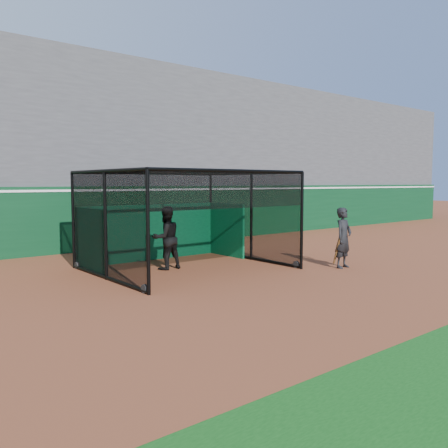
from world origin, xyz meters
TOP-DOWN VIEW (x-y plane):
  - ground at (0.00, 0.00)m, footprint 120.00×120.00m
  - outfield_wall at (0.00, 8.50)m, footprint 50.00×0.50m
  - grandstand at (0.00, 12.27)m, footprint 50.00×7.85m
  - batting_cage at (-0.71, 2.90)m, footprint 5.43×4.65m
  - batter at (-1.26, 3.19)m, footprint 0.94×0.74m
  - on_deck_player at (3.14, -0.07)m, footprint 0.74×0.54m

SIDE VIEW (x-z plane):
  - ground at x=0.00m, z-range 0.00..0.00m
  - on_deck_player at x=3.14m, z-range 0.00..1.88m
  - batter at x=-1.26m, z-range 0.00..1.93m
  - outfield_wall at x=0.00m, z-range 0.04..2.54m
  - batting_cage at x=-0.71m, z-range 0.00..2.96m
  - grandstand at x=0.00m, z-range 0.00..8.95m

